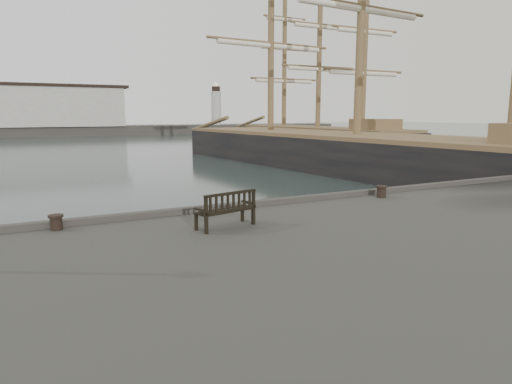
{
  "coord_description": "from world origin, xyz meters",
  "views": [
    {
      "loc": [
        -6.15,
        -13.23,
        4.56
      ],
      "look_at": [
        0.53,
        -0.5,
        2.1
      ],
      "focal_mm": 32.0,
      "sensor_mm": 36.0,
      "label": 1
    }
  ],
  "objects_px": {
    "bollard_left": "(56,222)",
    "tall_ship_far": "(317,143)",
    "tall_ship_main": "(356,161)",
    "bench": "(226,216)",
    "bollard_right": "(381,192)"
  },
  "relations": [
    {
      "from": "bench",
      "to": "bollard_left",
      "type": "height_order",
      "value": "bench"
    },
    {
      "from": "bollard_right",
      "to": "tall_ship_far",
      "type": "height_order",
      "value": "tall_ship_far"
    },
    {
      "from": "bollard_right",
      "to": "bollard_left",
      "type": "bearing_deg",
      "value": 178.06
    },
    {
      "from": "bollard_left",
      "to": "tall_ship_main",
      "type": "distance_m",
      "value": 28.68
    },
    {
      "from": "bollard_left",
      "to": "tall_ship_far",
      "type": "distance_m",
      "value": 49.04
    },
    {
      "from": "tall_ship_main",
      "to": "tall_ship_far",
      "type": "xyz_separation_m",
      "value": [
        9.96,
        19.5,
        0.03
      ]
    },
    {
      "from": "bollard_left",
      "to": "tall_ship_main",
      "type": "relative_size",
      "value": 0.01
    },
    {
      "from": "bench",
      "to": "bollard_left",
      "type": "relative_size",
      "value": 4.33
    },
    {
      "from": "bench",
      "to": "tall_ship_main",
      "type": "bearing_deg",
      "value": 30.03
    },
    {
      "from": "bench",
      "to": "tall_ship_far",
      "type": "relative_size",
      "value": 0.06
    },
    {
      "from": "bollard_left",
      "to": "tall_ship_main",
      "type": "height_order",
      "value": "tall_ship_main"
    },
    {
      "from": "bollard_left",
      "to": "tall_ship_far",
      "type": "xyz_separation_m",
      "value": [
        33.57,
        35.75,
        -0.89
      ]
    },
    {
      "from": "tall_ship_far",
      "to": "tall_ship_main",
      "type": "bearing_deg",
      "value": -115.92
    },
    {
      "from": "bench",
      "to": "bollard_left",
      "type": "xyz_separation_m",
      "value": [
        -4.05,
        1.82,
        -0.1
      ]
    },
    {
      "from": "bollard_left",
      "to": "tall_ship_main",
      "type": "bearing_deg",
      "value": 34.54
    }
  ]
}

